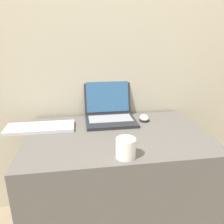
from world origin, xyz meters
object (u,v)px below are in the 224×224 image
(drink_cup, at_px, (126,148))
(external_keyboard, at_px, (40,128))
(computer_mouse, at_px, (144,118))
(laptop, at_px, (110,112))

(drink_cup, height_order, external_keyboard, drink_cup)
(computer_mouse, xyz_separation_m, external_keyboard, (-0.68, -0.04, -0.01))
(laptop, height_order, external_keyboard, laptop)
(drink_cup, height_order, computer_mouse, drink_cup)
(drink_cup, bearing_deg, external_keyboard, 137.88)
(drink_cup, xyz_separation_m, computer_mouse, (0.23, 0.45, -0.03))
(laptop, relative_size, drink_cup, 3.45)
(external_keyboard, bearing_deg, drink_cup, -42.12)
(laptop, xyz_separation_m, external_keyboard, (-0.45, -0.10, -0.05))
(laptop, xyz_separation_m, drink_cup, (0.00, -0.51, -0.01))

